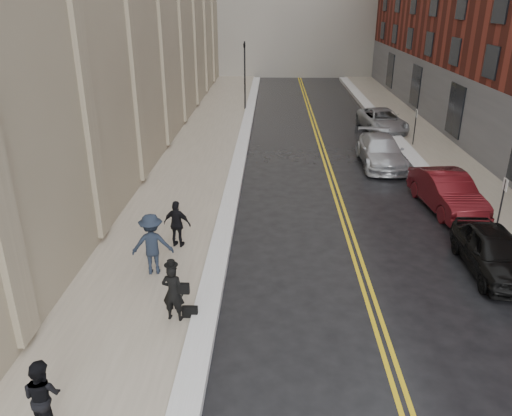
# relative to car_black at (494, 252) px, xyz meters

# --- Properties ---
(ground) EXTENTS (160.00, 160.00, 0.00)m
(ground) POSITION_rel_car_black_xyz_m (-6.64, -5.30, -0.71)
(ground) COLOR black
(ground) RESTS_ON ground
(sidewalk_left) EXTENTS (4.00, 64.00, 0.15)m
(sidewalk_left) POSITION_rel_car_black_xyz_m (-11.14, 10.70, -0.64)
(sidewalk_left) COLOR gray
(sidewalk_left) RESTS_ON ground
(sidewalk_right) EXTENTS (3.00, 64.00, 0.15)m
(sidewalk_right) POSITION_rel_car_black_xyz_m (2.36, 10.70, -0.64)
(sidewalk_right) COLOR gray
(sidewalk_right) RESTS_ON ground
(lane_stripe_a) EXTENTS (0.12, 64.00, 0.01)m
(lane_stripe_a) POSITION_rel_car_black_xyz_m (-4.26, 10.70, -0.71)
(lane_stripe_a) COLOR gold
(lane_stripe_a) RESTS_ON ground
(lane_stripe_b) EXTENTS (0.12, 64.00, 0.01)m
(lane_stripe_b) POSITION_rel_car_black_xyz_m (-4.02, 10.70, -0.71)
(lane_stripe_b) COLOR gold
(lane_stripe_b) RESTS_ON ground
(snow_ridge_left) EXTENTS (0.70, 60.80, 0.26)m
(snow_ridge_left) POSITION_rel_car_black_xyz_m (-8.84, 10.70, -0.58)
(snow_ridge_left) COLOR white
(snow_ridge_left) RESTS_ON ground
(snow_ridge_right) EXTENTS (0.85, 60.80, 0.30)m
(snow_ridge_right) POSITION_rel_car_black_xyz_m (0.51, 10.70, -0.56)
(snow_ridge_right) COLOR white
(snow_ridge_right) RESTS_ON ground
(traffic_signal) EXTENTS (0.18, 0.15, 5.20)m
(traffic_signal) POSITION_rel_car_black_xyz_m (-9.24, 24.70, 2.37)
(traffic_signal) COLOR black
(traffic_signal) RESTS_ON ground
(parking_sign_near) EXTENTS (0.06, 0.35, 2.23)m
(parking_sign_near) POSITION_rel_car_black_xyz_m (1.26, 2.70, 0.64)
(parking_sign_near) COLOR black
(parking_sign_near) RESTS_ON ground
(parking_sign_far) EXTENTS (0.06, 0.35, 2.23)m
(parking_sign_far) POSITION_rel_car_black_xyz_m (1.26, 14.70, 0.64)
(parking_sign_far) COLOR black
(parking_sign_far) RESTS_ON ground
(car_black) EXTENTS (1.73, 4.21, 1.43)m
(car_black) POSITION_rel_car_black_xyz_m (0.00, 0.00, 0.00)
(car_black) COLOR black
(car_black) RESTS_ON ground
(car_maroon) EXTENTS (2.20, 4.88, 1.55)m
(car_maroon) POSITION_rel_car_black_xyz_m (0.16, 5.18, 0.06)
(car_maroon) COLOR #4A0D11
(car_maroon) RESTS_ON ground
(car_silver_near) EXTENTS (2.18, 5.19, 1.50)m
(car_silver_near) POSITION_rel_car_black_xyz_m (-1.38, 11.14, 0.04)
(car_silver_near) COLOR #B3B5BC
(car_silver_near) RESTS_ON ground
(car_silver_far) EXTENTS (2.94, 5.36, 1.42)m
(car_silver_far) POSITION_rel_car_black_xyz_m (0.16, 18.55, -0.00)
(car_silver_far) COLOR #A3A5AB
(car_silver_far) RESTS_ON ground
(pedestrian_main) EXTENTS (0.66, 0.48, 1.65)m
(pedestrian_main) POSITION_rel_car_black_xyz_m (-9.64, -3.13, 0.26)
(pedestrian_main) COLOR black
(pedestrian_main) RESTS_ON sidewalk_left
(pedestrian_a) EXTENTS (0.96, 0.87, 1.63)m
(pedestrian_a) POSITION_rel_car_black_xyz_m (-11.49, -6.89, 0.25)
(pedestrian_a) COLOR black
(pedestrian_a) RESTS_ON sidewalk_left
(pedestrian_b) EXTENTS (1.37, 0.90, 1.98)m
(pedestrian_b) POSITION_rel_car_black_xyz_m (-10.74, -0.67, 0.42)
(pedestrian_b) COLOR #1C2432
(pedestrian_b) RESTS_ON sidewalk_left
(pedestrian_c) EXTENTS (1.05, 0.61, 1.67)m
(pedestrian_c) POSITION_rel_car_black_xyz_m (-10.30, 1.16, 0.27)
(pedestrian_c) COLOR black
(pedestrian_c) RESTS_ON sidewalk_left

